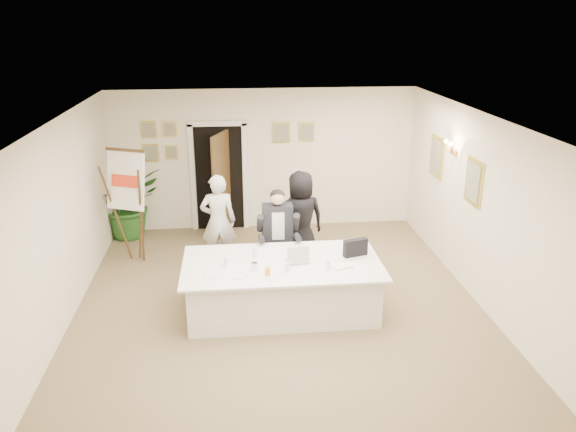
# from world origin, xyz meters

# --- Properties ---
(floor) EXTENTS (7.00, 7.00, 0.00)m
(floor) POSITION_xyz_m (0.00, 0.00, 0.00)
(floor) COLOR brown
(floor) RESTS_ON ground
(ceiling) EXTENTS (6.00, 7.00, 0.02)m
(ceiling) POSITION_xyz_m (0.00, 0.00, 2.80)
(ceiling) COLOR white
(ceiling) RESTS_ON wall_back
(wall_back) EXTENTS (6.00, 0.10, 2.80)m
(wall_back) POSITION_xyz_m (0.00, 3.50, 1.40)
(wall_back) COLOR beige
(wall_back) RESTS_ON floor
(wall_front) EXTENTS (6.00, 0.10, 2.80)m
(wall_front) POSITION_xyz_m (0.00, -3.50, 1.40)
(wall_front) COLOR beige
(wall_front) RESTS_ON floor
(wall_left) EXTENTS (0.10, 7.00, 2.80)m
(wall_left) POSITION_xyz_m (-3.00, 0.00, 1.40)
(wall_left) COLOR beige
(wall_left) RESTS_ON floor
(wall_right) EXTENTS (0.10, 7.00, 2.80)m
(wall_right) POSITION_xyz_m (3.00, 0.00, 1.40)
(wall_right) COLOR beige
(wall_right) RESTS_ON floor
(doorway) EXTENTS (1.14, 0.86, 2.20)m
(doorway) POSITION_xyz_m (-0.88, 3.32, 1.04)
(doorway) COLOR black
(doorway) RESTS_ON floor
(pictures_back_wall) EXTENTS (3.40, 0.06, 0.80)m
(pictures_back_wall) POSITION_xyz_m (-0.80, 3.47, 1.85)
(pictures_back_wall) COLOR gold
(pictures_back_wall) RESTS_ON wall_back
(pictures_right_wall) EXTENTS (0.06, 2.20, 0.80)m
(pictures_right_wall) POSITION_xyz_m (2.97, 1.20, 1.75)
(pictures_right_wall) COLOR gold
(pictures_right_wall) RESTS_ON wall_right
(wall_sconce) EXTENTS (0.20, 0.30, 0.24)m
(wall_sconce) POSITION_xyz_m (2.90, 1.20, 2.10)
(wall_sconce) COLOR #D28343
(wall_sconce) RESTS_ON wall_right
(conference_table) EXTENTS (2.84, 1.51, 0.78)m
(conference_table) POSITION_xyz_m (0.03, -0.08, 0.39)
(conference_table) COLOR white
(conference_table) RESTS_ON floor
(seated_man) EXTENTS (0.73, 0.77, 1.54)m
(seated_man) POSITION_xyz_m (0.06, 1.02, 0.77)
(seated_man) COLOR black
(seated_man) RESTS_ON floor
(flip_chart) EXTENTS (0.72, 0.56, 2.00)m
(flip_chart) POSITION_xyz_m (-2.37, 1.95, 0.92)
(flip_chart) COLOR #352511
(flip_chart) RESTS_ON floor
(standing_man) EXTENTS (0.60, 0.40, 1.64)m
(standing_man) POSITION_xyz_m (-0.90, 1.60, 0.82)
(standing_man) COLOR silver
(standing_man) RESTS_ON floor
(standing_woman) EXTENTS (0.91, 0.70, 1.67)m
(standing_woman) POSITION_xyz_m (0.50, 1.55, 0.83)
(standing_woman) COLOR black
(standing_woman) RESTS_ON floor
(potted_palm) EXTENTS (1.61, 1.60, 1.35)m
(potted_palm) POSITION_xyz_m (-2.68, 3.20, 0.68)
(potted_palm) COLOR #21521B
(potted_palm) RESTS_ON floor
(laptop) EXTENTS (0.34, 0.37, 0.28)m
(laptop) POSITION_xyz_m (0.26, -0.05, 0.91)
(laptop) COLOR #B7BABC
(laptop) RESTS_ON conference_table
(laptop_bag) EXTENTS (0.38, 0.20, 0.26)m
(laptop_bag) POSITION_xyz_m (1.12, 0.05, 0.90)
(laptop_bag) COLOR black
(laptop_bag) RESTS_ON conference_table
(paper_stack) EXTENTS (0.33, 0.27, 0.03)m
(paper_stack) POSITION_xyz_m (0.86, -0.31, 0.79)
(paper_stack) COLOR white
(paper_stack) RESTS_ON conference_table
(plate_left) EXTENTS (0.24, 0.24, 0.01)m
(plate_left) POSITION_xyz_m (-0.97, -0.41, 0.78)
(plate_left) COLOR white
(plate_left) RESTS_ON conference_table
(plate_mid) EXTENTS (0.22, 0.22, 0.01)m
(plate_mid) POSITION_xyz_m (-0.58, -0.47, 0.78)
(plate_mid) COLOR white
(plate_mid) RESTS_ON conference_table
(plate_near) EXTENTS (0.24, 0.24, 0.01)m
(plate_near) POSITION_xyz_m (-0.15, -0.59, 0.78)
(plate_near) COLOR white
(plate_near) RESTS_ON conference_table
(glass_a) EXTENTS (0.07, 0.07, 0.14)m
(glass_a) POSITION_xyz_m (-0.77, -0.16, 0.84)
(glass_a) COLOR silver
(glass_a) RESTS_ON conference_table
(glass_b) EXTENTS (0.07, 0.07, 0.14)m
(glass_b) POSITION_xyz_m (0.07, -0.40, 0.84)
(glass_b) COLOR silver
(glass_b) RESTS_ON conference_table
(glass_c) EXTENTS (0.07, 0.07, 0.14)m
(glass_c) POSITION_xyz_m (0.64, -0.38, 0.84)
(glass_c) COLOR silver
(glass_c) RESTS_ON conference_table
(glass_d) EXTENTS (0.07, 0.07, 0.14)m
(glass_d) POSITION_xyz_m (-0.35, 0.15, 0.84)
(glass_d) COLOR silver
(glass_d) RESTS_ON conference_table
(oj_glass) EXTENTS (0.07, 0.07, 0.13)m
(oj_glass) POSITION_xyz_m (-0.21, -0.51, 0.84)
(oj_glass) COLOR orange
(oj_glass) RESTS_ON conference_table
(steel_jug) EXTENTS (0.10, 0.10, 0.11)m
(steel_jug) POSITION_xyz_m (-0.37, -0.29, 0.83)
(steel_jug) COLOR silver
(steel_jug) RESTS_ON conference_table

